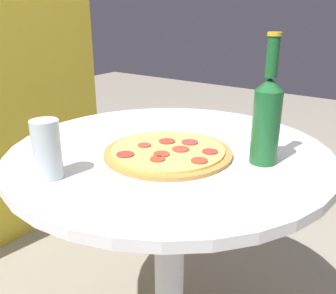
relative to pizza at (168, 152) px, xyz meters
name	(u,v)px	position (x,y,z in m)	size (l,w,h in m)	color
table	(169,205)	(0.04, 0.02, -0.18)	(0.83, 0.83, 0.70)	white
pizza	(168,152)	(0.00, 0.00, 0.00)	(0.32, 0.32, 0.02)	#B77F3D
beer_bottle	(267,117)	(0.09, -0.21, 0.10)	(0.06, 0.06, 0.30)	#195628
drinking_glass	(47,149)	(-0.26, 0.13, 0.06)	(0.06, 0.06, 0.13)	silver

